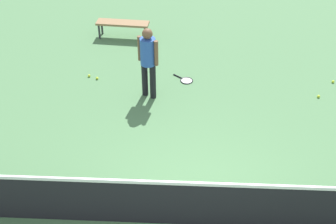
{
  "coord_description": "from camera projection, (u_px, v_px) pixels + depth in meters",
  "views": [
    {
      "loc": [
        0.23,
        4.35,
        5.51
      ],
      "look_at": [
        0.53,
        -1.83,
        0.9
      ],
      "focal_mm": 44.52,
      "sensor_mm": 36.0,
      "label": 1
    }
  ],
  "objects": [
    {
      "name": "tennis_racket_near_player",
      "position": [
        186.0,
        80.0,
        10.25
      ],
      "size": [
        0.56,
        0.5,
        0.03
      ],
      "color": "black",
      "rests_on": "ground_plane"
    },
    {
      "name": "player_near_side",
      "position": [
        148.0,
        58.0,
        9.12
      ],
      "size": [
        0.5,
        0.46,
        1.7
      ],
      "color": "black",
      "rests_on": "ground_plane"
    },
    {
      "name": "tennis_ball_by_net",
      "position": [
        333.0,
        82.0,
        10.16
      ],
      "size": [
        0.07,
        0.07,
        0.07
      ],
      "primitive_type": "sphere",
      "color": "#C6E033",
      "rests_on": "ground_plane"
    },
    {
      "name": "ground_plane",
      "position": [
        195.0,
        224.0,
        6.76
      ],
      "size": [
        40.0,
        40.0,
        0.0
      ],
      "primitive_type": "plane",
      "color": "#4C7A4C"
    },
    {
      "name": "courtside_bench",
      "position": [
        123.0,
        24.0,
        11.89
      ],
      "size": [
        1.53,
        0.52,
        0.48
      ],
      "color": "olive",
      "rests_on": "ground_plane"
    },
    {
      "name": "court_net",
      "position": [
        196.0,
        204.0,
        6.46
      ],
      "size": [
        10.09,
        0.09,
        1.07
      ],
      "color": "#4C4C51",
      "rests_on": "ground_plane"
    },
    {
      "name": "tennis_ball_midcourt",
      "position": [
        89.0,
        76.0,
        10.37
      ],
      "size": [
        0.07,
        0.07,
        0.07
      ],
      "primitive_type": "sphere",
      "color": "#C6E033",
      "rests_on": "ground_plane"
    },
    {
      "name": "tennis_ball_near_player",
      "position": [
        97.0,
        78.0,
        10.28
      ],
      "size": [
        0.07,
        0.07,
        0.07
      ],
      "primitive_type": "sphere",
      "color": "#C6E033",
      "rests_on": "ground_plane"
    },
    {
      "name": "tennis_ball_stray_left",
      "position": [
        319.0,
        96.0,
        9.65
      ],
      "size": [
        0.07,
        0.07,
        0.07
      ],
      "primitive_type": "sphere",
      "color": "#C6E033",
      "rests_on": "ground_plane"
    }
  ]
}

